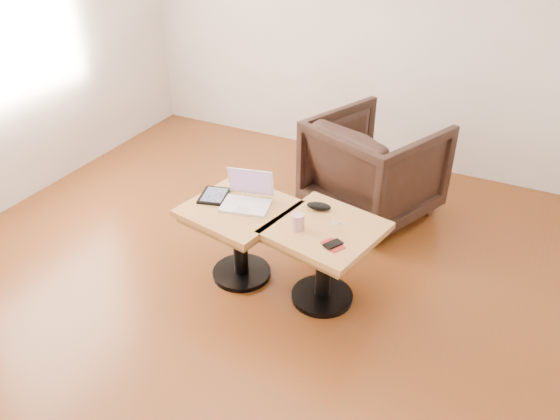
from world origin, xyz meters
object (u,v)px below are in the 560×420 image
at_px(striped_cup, 298,222).
at_px(armchair, 374,168).
at_px(laptop, 247,198).
at_px(side_table_left, 239,224).
at_px(side_table_right, 325,246).

bearing_deg(striped_cup, armchair, 86.40).
relative_size(laptop, armchair, 0.40).
relative_size(side_table_left, side_table_right, 0.98).
height_order(striped_cup, armchair, armchair).
bearing_deg(side_table_left, striped_cup, 1.81).
xyz_separation_m(laptop, striped_cup, (0.40, -0.12, 0.01)).
bearing_deg(side_table_right, striped_cup, -134.79).
distance_m(side_table_right, striped_cup, 0.25).
xyz_separation_m(side_table_right, striped_cup, (-0.14, -0.09, 0.18)).
bearing_deg(striped_cup, side_table_left, 171.05).
relative_size(striped_cup, armchair, 0.11).
xyz_separation_m(side_table_left, side_table_right, (0.57, 0.02, 0.00)).
relative_size(laptop, striped_cup, 3.45).
bearing_deg(armchair, side_table_left, 89.07).
xyz_separation_m(striped_cup, armchair, (0.08, 1.22, -0.20)).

